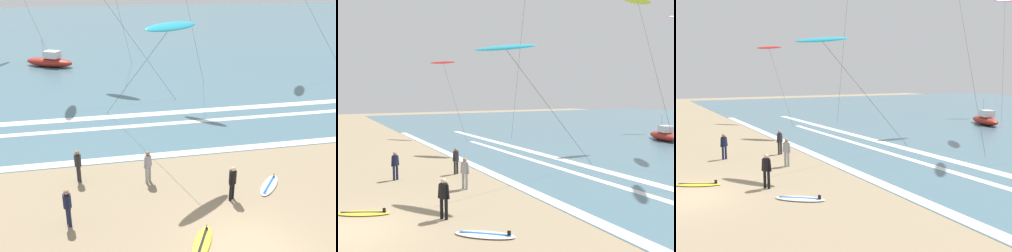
{
  "view_description": "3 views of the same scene",
  "coord_description": "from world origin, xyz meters",
  "views": [
    {
      "loc": [
        -5.23,
        -10.7,
        9.43
      ],
      "look_at": [
        -1.53,
        7.29,
        2.01
      ],
      "focal_mm": 42.15,
      "sensor_mm": 36.0,
      "label": 1
    },
    {
      "loc": [
        11.98,
        -0.62,
        4.7
      ],
      "look_at": [
        -1.47,
        7.03,
        3.25
      ],
      "focal_mm": 34.41,
      "sensor_mm": 36.0,
      "label": 2
    },
    {
      "loc": [
        15.16,
        -1.35,
        4.9
      ],
      "look_at": [
        0.16,
        7.42,
        2.53
      ],
      "focal_mm": 36.73,
      "sensor_mm": 36.0,
      "label": 3
    }
  ],
  "objects": [
    {
      "name": "surfer_foreground_main",
      "position": [
        -6.42,
        2.74,
        0.96
      ],
      "size": [
        0.32,
        0.5,
        1.6
      ],
      "color": "#141938",
      "rests_on": "ground"
    },
    {
      "name": "wave_foam_shoreline",
      "position": [
        -0.39,
        8.09,
        0.01
      ],
      "size": [
        58.97,
        0.64,
        0.01
      ],
      "primitive_type": "cube",
      "color": "white",
      "rests_on": "ocean_surface"
    },
    {
      "name": "surfer_background_far",
      "position": [
        -2.86,
        5.44,
        0.96
      ],
      "size": [
        0.46,
        0.38,
        1.6
      ],
      "color": "gray",
      "rests_on": "ground"
    },
    {
      "name": "surfboard_right_spare",
      "position": [
        -1.62,
        0.59,
        0.05
      ],
      "size": [
        1.51,
        2.14,
        0.25
      ],
      "color": "yellow",
      "rests_on": "ground"
    },
    {
      "name": "wave_foam_mid_break",
      "position": [
        0.9,
        12.57,
        0.01
      ],
      "size": [
        38.7,
        0.51,
        0.01
      ],
      "primitive_type": "cube",
      "color": "white",
      "rests_on": "ocean_surface"
    },
    {
      "name": "offshore_boat",
      "position": [
        -9.05,
        30.58,
        0.55
      ],
      "size": [
        5.37,
        4.01,
        2.7
      ],
      "color": "maroon",
      "rests_on": "ground"
    },
    {
      "name": "kite_cyan_distant_high",
      "position": [
        -1.45,
        6.99,
        6.93
      ],
      "size": [
        4.31,
        9.71,
        7.19
      ],
      "color": "#23A8C6",
      "rests_on": "ground"
    },
    {
      "name": "ground_plane",
      "position": [
        0.0,
        0.0,
        0.0
      ],
      "size": [
        160.0,
        160.0,
        0.0
      ],
      "primitive_type": "plane",
      "color": "#937F60"
    },
    {
      "name": "kite_magenta_far_left",
      "position": [
        -15.25,
        41.46,
        15.22
      ],
      "size": [
        7.18,
        9.6,
        15.57
      ],
      "color": "#CC2384",
      "rests_on": "ground"
    },
    {
      "name": "wave_foam_outer_break",
      "position": [
        -1.06,
        14.53,
        0.01
      ],
      "size": [
        53.91,
        0.77,
        0.01
      ],
      "primitive_type": "cube",
      "color": "white",
      "rests_on": "ocean_surface"
    },
    {
      "name": "surfboard_foreground_flat",
      "position": [
        2.58,
        3.93,
        0.05
      ],
      "size": [
        1.8,
        2.0,
        0.25
      ],
      "color": "silver",
      "rests_on": "ground"
    },
    {
      "name": "surfer_left_near",
      "position": [
        0.46,
        3.21,
        0.96
      ],
      "size": [
        0.44,
        0.4,
        1.6
      ],
      "color": "black",
      "rests_on": "ground"
    },
    {
      "name": "surfer_left_far",
      "position": [
        -6.05,
        6.18,
        0.96
      ],
      "size": [
        0.32,
        0.5,
        1.6
      ],
      "color": "#232328",
      "rests_on": "ground"
    },
    {
      "name": "kite_red_high_right",
      "position": [
        -23.85,
        11.48,
        8.46
      ],
      "size": [
        6.82,
        2.77,
        8.72
      ],
      "color": "red",
      "rests_on": "ground"
    }
  ]
}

